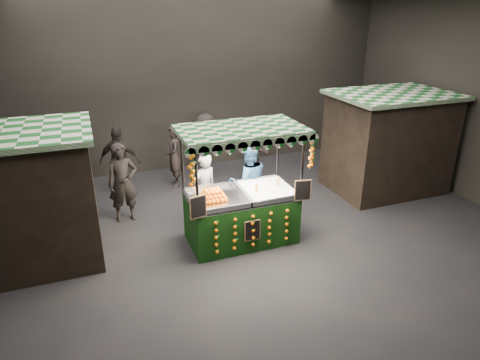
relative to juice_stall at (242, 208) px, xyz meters
name	(u,v)px	position (x,y,z in m)	size (l,w,h in m)	color
ground	(254,243)	(0.18, -0.22, -0.77)	(12.00, 12.00, 0.00)	black
market_hall	(256,81)	(0.18, -0.22, 2.62)	(12.10, 10.10, 5.05)	black
neighbour_stall_left	(15,199)	(-4.22, 0.78, 0.54)	(3.00, 2.20, 2.60)	black
neighbour_stall_right	(388,142)	(4.58, 1.28, 0.54)	(3.00, 2.20, 2.60)	black
juice_stall	(242,208)	(0.00, 0.00, 0.00)	(2.55, 1.50, 2.47)	black
vendor_grey	(205,189)	(-0.51, 1.03, 0.07)	(0.71, 0.59, 1.67)	gray
vendor_blue	(248,182)	(0.47, 0.86, 0.16)	(0.96, 0.77, 1.86)	#264F7A
shopper_0	(123,183)	(-2.20, 1.84, 0.16)	(0.69, 0.47, 1.84)	black
shopper_1	(255,154)	(1.53, 3.03, 0.00)	(0.86, 0.73, 1.53)	black
shopper_2	(120,161)	(-2.11, 3.35, 0.15)	(1.16, 0.85, 1.83)	black
shopper_3	(206,146)	(0.32, 3.80, 0.15)	(1.22, 1.37, 1.84)	black
shopper_4	(31,173)	(-4.23, 3.41, 0.09)	(0.97, 0.97, 1.70)	#2C2924
shopper_5	(348,135)	(4.68, 3.20, 0.20)	(1.25, 1.86, 1.92)	#2E2725
shopper_6	(174,157)	(-0.69, 3.40, 0.08)	(0.43, 0.63, 1.69)	#2B2323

